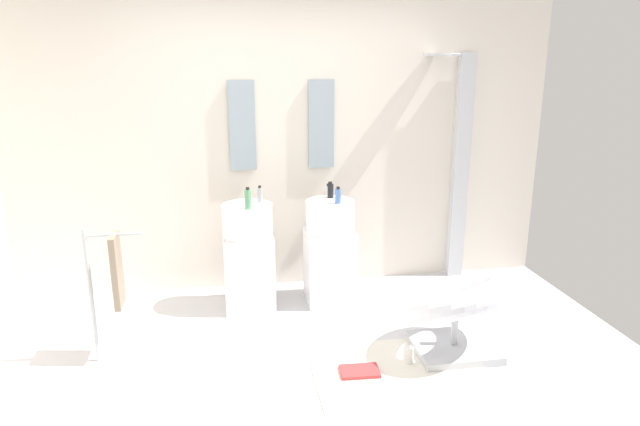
{
  "coord_description": "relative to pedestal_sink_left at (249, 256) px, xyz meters",
  "views": [
    {
      "loc": [
        -0.5,
        -3.23,
        2.02
      ],
      "look_at": [
        0.15,
        0.55,
        0.95
      ],
      "focal_mm": 31.68,
      "sensor_mm": 36.0,
      "label": 1
    }
  ],
  "objects": [
    {
      "name": "ground_plane",
      "position": [
        0.34,
        -1.15,
        -0.46
      ],
      "size": [
        4.8,
        3.6,
        0.04
      ],
      "primitive_type": "cube",
      "color": "silver"
    },
    {
      "name": "rear_partition",
      "position": [
        0.34,
        0.5,
        0.86
      ],
      "size": [
        4.8,
        0.1,
        2.6
      ],
      "primitive_type": "cube",
      "color": "beige",
      "rests_on": "ground_plane"
    },
    {
      "name": "pedestal_sink_left",
      "position": [
        0.0,
        0.0,
        0.0
      ],
      "size": [
        0.4,
        0.4,
        0.98
      ],
      "color": "white",
      "rests_on": "ground_plane"
    },
    {
      "name": "soap_bottle_grey",
      "position": [
        0.11,
        0.06,
        0.5
      ],
      "size": [
        0.04,
        0.04,
        0.14
      ],
      "color": "#99999E",
      "rests_on": "pedestal_sink_left"
    },
    {
      "name": "coffee_mug",
      "position": [
        1.01,
        -1.11,
        -0.38
      ],
      "size": [
        0.07,
        0.07,
        0.11
      ],
      "primitive_type": "cylinder",
      "color": "white",
      "rests_on": "area_rug"
    },
    {
      "name": "soap_bottle_black",
      "position": [
        0.7,
        0.11,
        0.5
      ],
      "size": [
        0.06,
        0.06,
        0.14
      ],
      "color": "black",
      "rests_on": "pedestal_sink_right"
    },
    {
      "name": "pedestal_sink_right",
      "position": [
        0.68,
        0.0,
        0.0
      ],
      "size": [
        0.4,
        0.4,
        0.98
      ],
      "color": "white",
      "rests_on": "ground_plane"
    },
    {
      "name": "vanity_mirror_left",
      "position": [
        0.0,
        0.43,
        1.01
      ],
      "size": [
        0.22,
        0.03,
        0.75
      ],
      "primitive_type": "cube",
      "color": "#8C9EA8"
    },
    {
      "name": "lounge_chair",
      "position": [
        1.38,
        -1.01,
        -0.09
      ],
      "size": [
        1.07,
        1.07,
        0.65
      ],
      "color": "#B7BABF",
      "rests_on": "ground_plane"
    },
    {
      "name": "area_rug",
      "position": [
        0.92,
        -1.19,
        -0.43
      ],
      "size": [
        1.15,
        0.81,
        0.01
      ],
      "primitive_type": "cube",
      "color": "white",
      "rests_on": "ground_plane"
    },
    {
      "name": "shower_column",
      "position": [
        1.94,
        0.37,
        0.64
      ],
      "size": [
        0.49,
        0.24,
        2.05
      ],
      "color": "#B7BABF",
      "rests_on": "ground_plane"
    },
    {
      "name": "vanity_mirror_right",
      "position": [
        0.68,
        0.43,
        1.01
      ],
      "size": [
        0.22,
        0.03,
        0.75
      ],
      "primitive_type": "cube",
      "color": "#8C9EA8"
    },
    {
      "name": "magazine_red",
      "position": [
        0.65,
        -1.19,
        -0.42
      ],
      "size": [
        0.27,
        0.18,
        0.02
      ],
      "primitive_type": "cube",
      "rotation": [
        0.0,
        0.0,
        -0.06
      ],
      "color": "#B73838",
      "rests_on": "area_rug"
    },
    {
      "name": "soap_bottle_blue",
      "position": [
        0.73,
        -0.08,
        0.5
      ],
      "size": [
        0.05,
        0.05,
        0.14
      ],
      "color": "#4C72B7",
      "rests_on": "pedestal_sink_right"
    },
    {
      "name": "soap_bottle_green",
      "position": [
        0.0,
        -0.13,
        0.52
      ],
      "size": [
        0.05,
        0.05,
        0.17
      ],
      "color": "#59996B",
      "rests_on": "pedestal_sink_left"
    },
    {
      "name": "towel_rack",
      "position": [
        -0.92,
        -0.71,
        0.19
      ],
      "size": [
        0.37,
        0.22,
        0.95
      ],
      "color": "#B7BABF",
      "rests_on": "ground_plane"
    }
  ]
}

